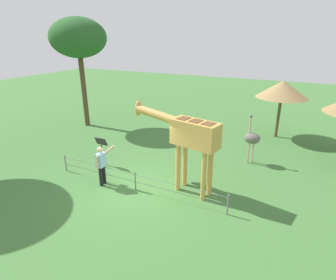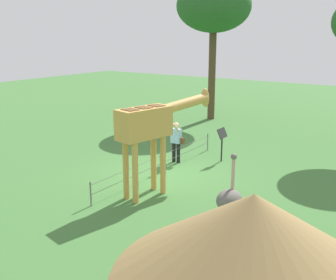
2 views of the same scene
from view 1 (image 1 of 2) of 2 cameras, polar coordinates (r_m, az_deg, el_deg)
The scene contains 8 objects.
ground_plane at distance 10.74m, azimuth -6.38°, elevation -9.90°, with size 60.00×60.00×0.00m, color #427538.
giraffe at distance 9.73m, azimuth 4.11°, elevation 0.91°, with size 3.73×1.27×3.09m.
visitor at distance 10.82m, azimuth -13.57°, elevation -4.73°, with size 0.67×0.58×1.67m.
ostrich at distance 12.79m, azimuth 16.99°, elevation 0.32°, with size 0.70×0.56×2.25m.
shade_hut_near at distance 16.33m, azimuth 22.59°, elevation 9.64°, with size 2.74×2.74×3.19m.
tree_east at distance 17.80m, azimuth -18.07°, elevation 19.34°, with size 3.28×3.28×6.47m.
info_sign at distance 12.44m, azimuth -13.63°, elevation -1.04°, with size 0.56×0.21×1.32m.
wire_fence at distance 10.46m, azimuth -6.79°, elevation -8.26°, with size 7.05×0.05×0.75m.
Camera 1 is at (-5.07, 7.71, 5.50)m, focal length 29.46 mm.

